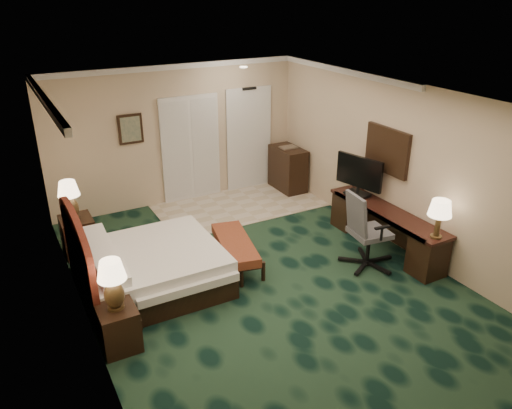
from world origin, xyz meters
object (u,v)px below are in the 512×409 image
bed_bench (235,253)px  desk_chair (370,229)px  nightstand_far (78,235)px  nightstand_near (118,327)px  desk (385,229)px  lamp_far (70,200)px  minibar (288,169)px  bed (154,268)px  lamp_near (113,285)px  tv (359,176)px

bed_bench → desk_chair: size_ratio=1.09×
nightstand_far → nightstand_near: bearing=-90.5°
nightstand_near → nightstand_far: size_ratio=0.90×
nightstand_far → desk: (4.46, -2.26, 0.04)m
lamp_far → minibar: size_ratio=0.70×
bed → lamp_near: (-0.78, -1.06, 0.57)m
bed_bench → tv: 2.54m
bed → tv: 3.75m
bed → nightstand_far: bearing=116.1°
lamp_near → lamp_far: 2.64m
bed_bench → minibar: bearing=56.4°
bed → lamp_far: (-0.80, 1.58, 0.63)m
bed_bench → desk_chair: 2.10m
nightstand_near → minibar: 5.60m
nightstand_near → lamp_near: 0.59m
lamp_near → nightstand_far: bearing=89.6°
nightstand_near → lamp_near: lamp_near is taller
lamp_near → tv: 4.60m
nightstand_near → tv: (4.47, 1.10, 0.76)m
desk → lamp_near: bearing=-175.5°
tv → minibar: tv is taller
nightstand_far → tv: 4.75m
lamp_far → minibar: lamp_far is taller
nightstand_near → desk_chair: (3.89, 0.08, 0.34)m
bed → desk_chair: 3.27m
minibar → bed: bearing=-148.0°
nightstand_far → minibar: bearing=9.4°
bed_bench → tv: (2.41, 0.08, 0.81)m
tv → desk: bearing=-103.2°
tv → minibar: bearing=75.3°
bed → desk: bearing=-10.8°
nightstand_near → nightstand_far: bearing=89.5°
bed → bed_bench: (1.27, -0.05, -0.07)m
nightstand_far → desk: 5.00m
lamp_near → lamp_far: size_ratio=0.99×
tv → bed: bearing=165.9°
nightstand_far → lamp_far: size_ratio=0.96×
desk_chair → nightstand_far: bearing=153.6°
bed → lamp_far: size_ratio=2.92×
bed_bench → desk: size_ratio=0.56×
nightstand_far → lamp_near: size_ratio=0.96×
lamp_far → desk_chair: size_ratio=0.52×
nightstand_far → desk_chair: size_ratio=0.50×
desk → nightstand_near: bearing=-175.3°
tv → desk_chair: bearing=-133.9°
nightstand_near → bed_bench: (2.06, 1.02, -0.05)m
bed_bench → desk: bearing=-2.9°
nightstand_near → desk: (4.49, 0.37, 0.07)m
lamp_far → nightstand_far: bearing=-26.3°
lamp_far → tv: (4.48, -1.54, 0.10)m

